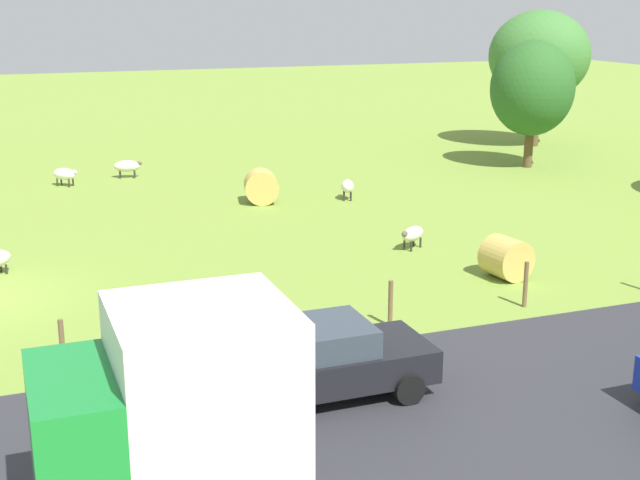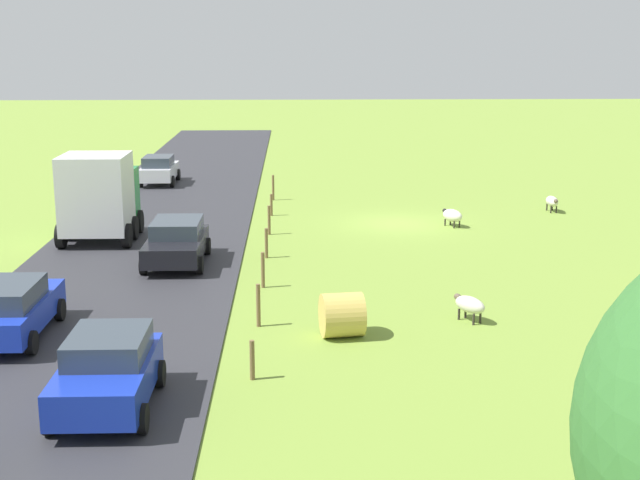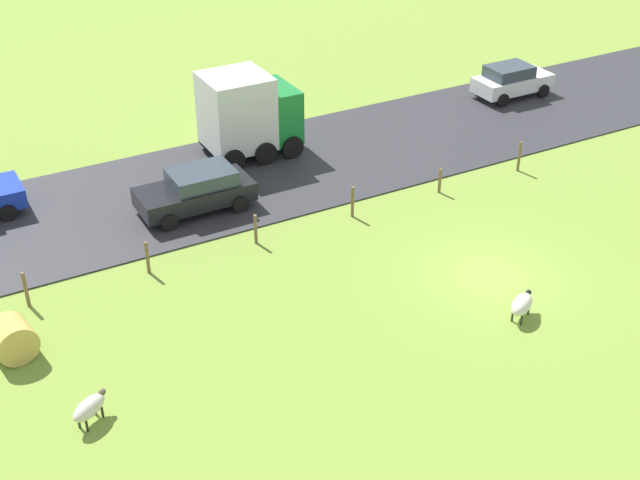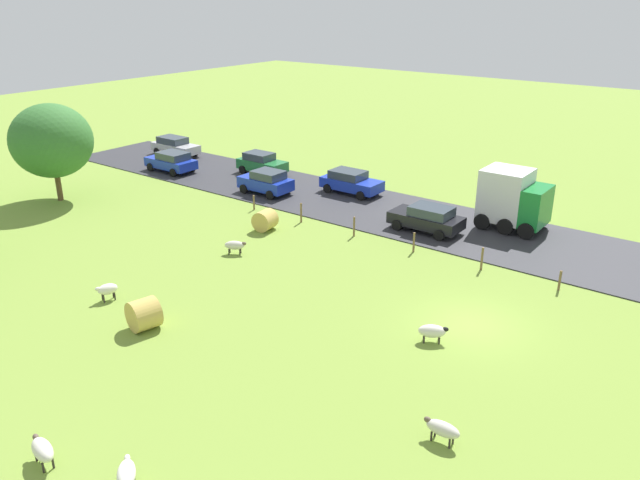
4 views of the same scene
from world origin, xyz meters
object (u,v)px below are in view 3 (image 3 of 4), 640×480
Objects in this scene: sheep_1 at (522,304)px; car_5 at (197,190)px; hay_bale_1 at (12,339)px; car_6 at (511,80)px; truck_0 at (247,113)px; sheep_4 at (89,407)px.

car_5 is at bearing 28.94° from sheep_1.
hay_bale_1 reaches higher than sheep_1.
car_6 is (8.91, -25.86, 0.27)m from hay_bale_1.
car_6 is at bearing -38.61° from sheep_1.
hay_bale_1 is at bearing 125.13° from car_5.
sheep_4 is at bearing 140.80° from truck_0.
sheep_4 is 27.78m from car_6.
sheep_1 is 15.31m from hay_bale_1.
car_6 is at bearing -70.98° from hay_bale_1.
sheep_1 is at bearing -151.06° from car_5.
car_5 is (9.42, -6.81, 0.37)m from sheep_4.
truck_0 reaches higher than car_6.
truck_0 is (9.18, -11.77, 1.29)m from hay_bale_1.
sheep_4 is 11.63m from car_5.
sheep_4 is 0.31× the size of car_6.
truck_0 is 14.13m from car_6.
sheep_1 is 1.05× the size of sheep_4.
truck_0 is 5.31m from car_5.
car_5 is at bearing 133.30° from truck_0.
car_5 is at bearing -54.87° from hay_bale_1.
sheep_4 is 3.99m from hay_bale_1.
sheep_4 is 0.96× the size of hay_bale_1.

